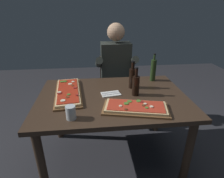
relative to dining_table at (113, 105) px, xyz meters
name	(u,v)px	position (x,y,z in m)	size (l,w,h in m)	color
ground_plane	(112,155)	(0.00, 0.00, -0.64)	(6.40, 6.40, 0.00)	#2D2D33
dining_table	(113,105)	(0.00, 0.00, 0.00)	(1.40, 0.96, 0.74)	#3D2B1E
pizza_rectangular_front	(136,108)	(0.16, -0.27, 0.11)	(0.58, 0.35, 0.05)	brown
pizza_rectangular_left	(68,92)	(-0.42, 0.10, 0.12)	(0.31, 0.66, 0.05)	brown
wine_bottle_dark	(136,85)	(0.22, 0.00, 0.20)	(0.07, 0.07, 0.28)	black
oil_bottle_amber	(153,70)	(0.49, 0.35, 0.22)	(0.06, 0.06, 0.31)	#233819
vinegar_bottle_green	(132,77)	(0.22, 0.17, 0.21)	(0.07, 0.07, 0.29)	black
tumbler_near_camera	(71,112)	(-0.35, -0.34, 0.15)	(0.08, 0.08, 0.11)	silver
napkin_cutlery_set	(111,94)	(-0.01, 0.04, 0.10)	(0.20, 0.14, 0.01)	white
diner_chair	(115,85)	(0.13, 0.86, -0.16)	(0.44, 0.44, 0.87)	#3D2B1E
seated_diner	(116,70)	(0.13, 0.74, 0.10)	(0.53, 0.41, 1.33)	#23232D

